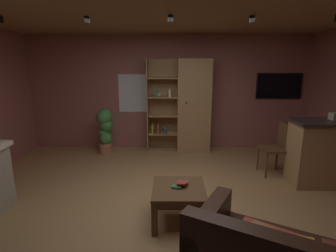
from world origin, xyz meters
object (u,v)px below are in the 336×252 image
table_book_0 (177,187)px  coffee_table (179,194)px  tissue_box (334,116)px  dining_chair (278,145)px  table_book_1 (183,182)px  bookshelf_cabinet (190,107)px  table_book_2 (182,183)px  potted_floor_plant (105,130)px  wall_mounted_tv (279,86)px

table_book_0 → coffee_table: bearing=22.2°
tissue_box → dining_chair: bearing=156.0°
table_book_0 → table_book_1: table_book_1 is taller
bookshelf_cabinet → tissue_box: bearing=-36.7°
dining_chair → bookshelf_cabinet: bearing=138.4°
table_book_0 → table_book_2: 0.07m
tissue_box → coffee_table: (-2.49, -1.16, -0.75)m
table_book_0 → dining_chair: size_ratio=0.12×
potted_floor_plant → wall_mounted_tv: size_ratio=0.99×
table_book_0 → potted_floor_plant: size_ratio=0.12×
wall_mounted_tv → table_book_2: bearing=-127.5°
bookshelf_cabinet → wall_mounted_tv: 2.06m
coffee_table → table_book_2: size_ratio=5.88×
bookshelf_cabinet → potted_floor_plant: size_ratio=2.06×
table_book_0 → wall_mounted_tv: wall_mounted_tv is taller
table_book_0 → tissue_box: bearing=24.9°
dining_chair → potted_floor_plant: bearing=162.2°
tissue_box → table_book_2: (-2.46, -1.15, -0.60)m
dining_chair → coffee_table: bearing=-140.4°
table_book_2 → wall_mounted_tv: wall_mounted_tv is taller
table_book_1 → table_book_2: (-0.02, -0.07, 0.02)m
table_book_0 → bookshelf_cabinet: bearing=83.0°
table_book_1 → dining_chair: bearing=39.1°
table_book_0 → dining_chair: dining_chair is taller
table_book_1 → wall_mounted_tv: size_ratio=0.13×
bookshelf_cabinet → wall_mounted_tv: bookshelf_cabinet is taller
table_book_0 → wall_mounted_tv: 3.93m
table_book_2 → wall_mounted_tv: bearing=52.5°
tissue_box → potted_floor_plant: 4.28m
bookshelf_cabinet → table_book_1: 2.77m
table_book_1 → wall_mounted_tv: 3.81m
dining_chair → potted_floor_plant: 3.46m
tissue_box → table_book_1: 2.74m
bookshelf_cabinet → wall_mounted_tv: bearing=6.0°
tissue_box → dining_chair: tissue_box is taller
tissue_box → table_book_1: size_ratio=0.93×
coffee_table → table_book_2: bearing=9.1°
coffee_table → wall_mounted_tv: size_ratio=0.66×
bookshelf_cabinet → dining_chair: 2.02m
dining_chair → potted_floor_plant: size_ratio=0.93×
table_book_0 → dining_chair: bearing=39.5°
coffee_table → table_book_0: table_book_0 is taller
tissue_box → potted_floor_plant: size_ratio=0.12×
table_book_0 → table_book_2: (0.06, 0.01, 0.04)m
wall_mounted_tv → table_book_1: bearing=-127.8°
table_book_2 → dining_chair: dining_chair is taller
bookshelf_cabinet → table_book_1: bearing=-95.5°
table_book_2 → tissue_box: bearing=25.1°
coffee_table → table_book_0: 0.10m
potted_floor_plant → tissue_box: bearing=-19.0°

